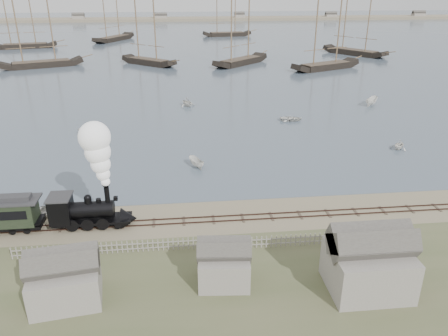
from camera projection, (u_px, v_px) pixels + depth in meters
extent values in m
plane|color=gray|center=(193.00, 211.00, 45.97)|extent=(600.00, 600.00, 0.00)
cube|color=#495868|center=(178.00, 34.00, 201.43)|extent=(600.00, 336.00, 0.06)
cube|color=#3B2620|center=(194.00, 222.00, 43.64)|extent=(120.00, 0.08, 0.12)
cube|color=#3B2620|center=(194.00, 218.00, 44.56)|extent=(120.00, 0.08, 0.12)
cube|color=#413229|center=(194.00, 221.00, 44.13)|extent=(120.00, 1.80, 0.06)
cube|color=gray|center=(177.00, 21.00, 274.61)|extent=(500.00, 20.00, 1.80)
cube|color=black|center=(93.00, 219.00, 42.87)|extent=(7.45, 2.19, 0.27)
cylinder|color=black|center=(87.00, 210.00, 42.40)|extent=(4.60, 1.64, 1.64)
cube|color=black|center=(61.00, 209.00, 42.07)|extent=(1.97, 2.41, 2.52)
cube|color=#302F32|center=(59.00, 197.00, 41.56)|extent=(2.19, 2.63, 0.13)
cylinder|color=black|center=(107.00, 195.00, 42.02)|extent=(0.48, 0.48, 1.75)
sphere|color=black|center=(88.00, 198.00, 41.91)|extent=(0.70, 0.70, 0.70)
cone|color=black|center=(129.00, 219.00, 43.25)|extent=(1.53, 2.19, 2.19)
cube|color=black|center=(116.00, 198.00, 42.24)|extent=(0.38, 0.38, 0.38)
imported|color=silver|center=(50.00, 212.00, 45.18)|extent=(3.79, 4.05, 0.68)
imported|color=silver|center=(89.00, 127.00, 69.37)|extent=(4.27, 4.47, 1.83)
imported|color=silver|center=(196.00, 163.00, 56.54)|extent=(3.37, 2.47, 1.23)
imported|color=silver|center=(291.00, 119.00, 75.65)|extent=(3.38, 4.28, 0.80)
imported|color=silver|center=(399.00, 145.00, 62.63)|extent=(3.41, 3.43, 1.37)
imported|color=silver|center=(371.00, 101.00, 85.04)|extent=(4.02, 4.02, 1.59)
imported|color=silver|center=(187.00, 102.00, 84.31)|extent=(4.30, 4.16, 1.74)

